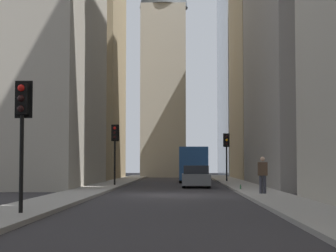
{
  "coord_description": "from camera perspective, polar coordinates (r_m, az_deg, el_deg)",
  "views": [
    {
      "loc": [
        -29.97,
        -0.58,
        1.56
      ],
      "look_at": [
        14.5,
        0.53,
        4.3
      ],
      "focal_mm": 64.89,
      "sensor_mm": 36.0,
      "label": 1
    }
  ],
  "objects": [
    {
      "name": "ground_plane",
      "position": [
        30.02,
        0.31,
        -6.5
      ],
      "size": [
        135.0,
        135.0,
        0.0
      ],
      "primitive_type": "plane",
      "color": "#302D30"
    },
    {
      "name": "sidewalk_right",
      "position": [
        30.44,
        -8.24,
        -6.29
      ],
      "size": [
        90.0,
        2.2,
        0.14
      ],
      "primitive_type": "cube",
      "color": "gray",
      "rests_on": "ground_plane"
    },
    {
      "name": "sidewalk_left",
      "position": [
        30.27,
        8.92,
        -6.3
      ],
      "size": [
        90.0,
        2.2,
        0.14
      ],
      "primitive_type": "cube",
      "color": "gray",
      "rests_on": "ground_plane"
    },
    {
      "name": "building_left_far",
      "position": [
        59.81,
        11.09,
        4.87
      ],
      "size": [
        15.66,
        10.0,
        20.44
      ],
      "color": "#9E8966",
      "rests_on": "ground_plane"
    },
    {
      "name": "building_right_far",
      "position": [
        61.14,
        -9.21,
        7.46
      ],
      "size": [
        12.27,
        10.5,
        26.3
      ],
      "color": "#9E8966",
      "rests_on": "ground_plane"
    },
    {
      "name": "building_right_midfar",
      "position": [
        43.34,
        -13.8,
        10.36
      ],
      "size": [
        15.92,
        10.0,
        23.77
      ],
      "color": "#A8A091",
      "rests_on": "ground_plane"
    },
    {
      "name": "church_spire",
      "position": [
        70.82,
        -0.41,
        10.03
      ],
      "size": [
        5.54,
        5.54,
        34.67
      ],
      "color": "#A8A091",
      "rests_on": "ground_plane"
    },
    {
      "name": "delivery_truck",
      "position": [
        49.85,
        2.37,
        -3.63
      ],
      "size": [
        6.46,
        2.25,
        2.84
      ],
      "color": "#285699",
      "rests_on": "ground_plane"
    },
    {
      "name": "hatchback_grey",
      "position": [
        39.25,
        2.63,
        -4.82
      ],
      "size": [
        4.3,
        1.78,
        1.42
      ],
      "color": "slate",
      "rests_on": "ground_plane"
    },
    {
      "name": "traffic_light_foreground",
      "position": [
        18.09,
        -13.55,
        1.02
      ],
      "size": [
        0.43,
        0.52,
        3.84
      ],
      "color": "black",
      "rests_on": "sidewalk_right"
    },
    {
      "name": "traffic_light_midblock",
      "position": [
        40.22,
        -5.02,
        -1.35
      ],
      "size": [
        0.43,
        0.52,
        3.99
      ],
      "color": "black",
      "rests_on": "sidewalk_right"
    },
    {
      "name": "traffic_light_far_junction",
      "position": [
        49.27,
        5.52,
        -1.87
      ],
      "size": [
        0.43,
        0.52,
        3.84
      ],
      "color": "black",
      "rests_on": "sidewalk_left"
    },
    {
      "name": "pedestrian",
      "position": [
        28.99,
        8.88,
        -4.42
      ],
      "size": [
        0.26,
        0.44,
        1.73
      ],
      "color": "#33333D",
      "rests_on": "sidewalk_left"
    },
    {
      "name": "discarded_bottle",
      "position": [
        33.69,
        6.83,
        -5.73
      ],
      "size": [
        0.07,
        0.07,
        0.27
      ],
      "color": "#236033",
      "rests_on": "sidewalk_left"
    }
  ]
}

